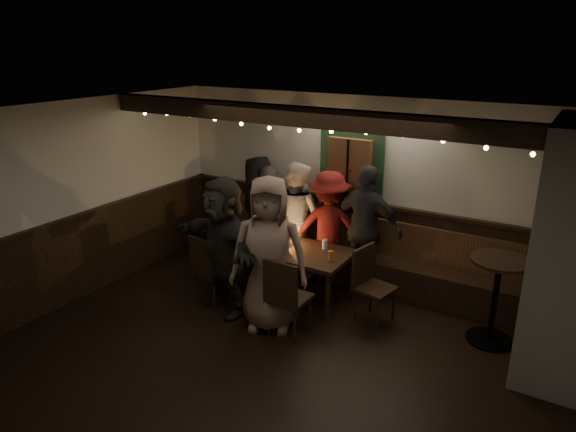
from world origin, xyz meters
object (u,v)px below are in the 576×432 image
Objects in this scene: dining_table at (280,250)px; person_g at (269,254)px; person_c at (296,218)px; chair_end at (369,280)px; person_d at (329,228)px; person_f at (223,246)px; high_top at (496,290)px; person_e at (366,229)px; chair_near_left at (209,267)px; chair_near_right at (285,294)px; person_a at (259,211)px; person_b at (270,218)px.

person_g is (0.35, -0.81, 0.30)m from dining_table.
person_c is 1.60m from person_g.
person_g reaches higher than chair_end.
person_f reaches higher than person_d.
high_top is 2.92m from person_c.
person_e is 1.95m from person_f.
person_g is (0.96, -0.04, 0.40)m from chair_near_left.
chair_end is at bearing -0.93° from dining_table.
chair_near_left is 0.51× the size of person_g.
chair_near_right is 2.37m from high_top.
person_f is at bearing 0.06° from chair_near_left.
person_c is 0.95× the size of person_f.
person_a is 0.27m from person_b.
chair_near_left is 1.57m from person_c.
chair_near_right is 0.58× the size of person_c.
person_g is (0.93, -1.44, 0.14)m from person_b.
chair_near_left is 0.43m from person_f.
person_g is at bearing 16.14° from person_f.
person_a is 0.95× the size of person_f.
person_a is (-1.46, 1.64, 0.29)m from chair_near_right.
chair_near_right is 0.95× the size of high_top.
person_e reaches higher than person_a.
chair_near_left is 0.58× the size of person_d.
chair_near_left is at bearing -128.66° from dining_table.
person_c reaches higher than chair_end.
person_g reaches higher than person_a.
person_f is (0.26, 0.00, 0.35)m from chair_near_left.
person_g is (-0.03, -1.48, 0.13)m from person_d.
chair_end is 2.28m from person_a.
chair_near_left reaches higher than chair_end.
high_top is 0.61× the size of person_c.
chair_end is (1.30, -0.02, -0.11)m from dining_table.
person_c reaches higher than person_d.
chair_near_left reaches higher than dining_table.
person_a reaches higher than chair_end.
chair_near_right is at bearing 76.75° from person_d.
chair_near_left is at bearing 119.23° from person_a.
dining_table is 1.15× the size of person_c.
person_b is 1.50m from person_e.
person_a reaches higher than chair_near_left.
person_g is at bearing 70.49° from person_e.
chair_near_left is 0.92× the size of high_top.
person_b is (-3.29, 0.41, 0.15)m from high_top.
person_a is 1.94m from person_g.
person_a is (-0.83, 0.73, 0.20)m from dining_table.
high_top is 0.64× the size of person_b.
person_g is (0.52, -1.51, 0.10)m from person_c.
high_top is 2.59m from person_g.
person_b is 1.42m from person_f.
chair_end is 0.50× the size of person_g.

